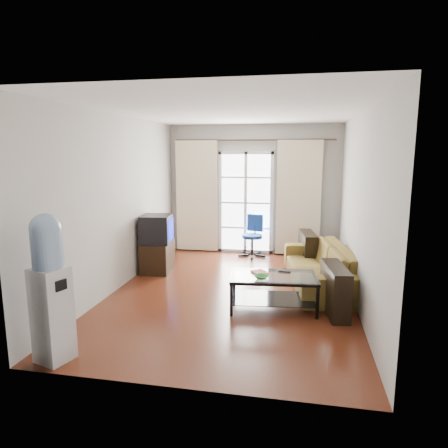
# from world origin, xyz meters

# --- Properties ---
(floor) EXTENTS (5.20, 5.20, 0.00)m
(floor) POSITION_xyz_m (0.00, 0.00, 0.00)
(floor) COLOR #612A16
(floor) RESTS_ON ground
(ceiling) EXTENTS (5.20, 5.20, 0.00)m
(ceiling) POSITION_xyz_m (0.00, 0.00, 2.70)
(ceiling) COLOR white
(ceiling) RESTS_ON wall_back
(wall_back) EXTENTS (3.60, 0.02, 2.70)m
(wall_back) POSITION_xyz_m (0.00, 2.60, 1.35)
(wall_back) COLOR #B7B4AE
(wall_back) RESTS_ON floor
(wall_front) EXTENTS (3.60, 0.02, 2.70)m
(wall_front) POSITION_xyz_m (0.00, -2.60, 1.35)
(wall_front) COLOR #B7B4AE
(wall_front) RESTS_ON floor
(wall_left) EXTENTS (0.02, 5.20, 2.70)m
(wall_left) POSITION_xyz_m (-1.80, 0.00, 1.35)
(wall_left) COLOR #B7B4AE
(wall_left) RESTS_ON floor
(wall_right) EXTENTS (0.02, 5.20, 2.70)m
(wall_right) POSITION_xyz_m (1.80, 0.00, 1.35)
(wall_right) COLOR #B7B4AE
(wall_right) RESTS_ON floor
(french_door) EXTENTS (1.16, 0.06, 2.15)m
(french_door) POSITION_xyz_m (-0.15, 2.54, 1.07)
(french_door) COLOR white
(french_door) RESTS_ON wall_back
(curtain_rod) EXTENTS (3.30, 0.04, 0.04)m
(curtain_rod) POSITION_xyz_m (0.00, 2.50, 2.38)
(curtain_rod) COLOR #4C3F2D
(curtain_rod) RESTS_ON wall_back
(curtain_left) EXTENTS (0.90, 0.07, 2.35)m
(curtain_left) POSITION_xyz_m (-1.20, 2.48, 1.20)
(curtain_left) COLOR #F2E8C3
(curtain_left) RESTS_ON curtain_rod
(curtain_right) EXTENTS (0.90, 0.07, 2.35)m
(curtain_right) POSITION_xyz_m (0.95, 2.48, 1.20)
(curtain_right) COLOR #F2E8C3
(curtain_right) RESTS_ON curtain_rod
(radiator) EXTENTS (0.64, 0.12, 0.64)m
(radiator) POSITION_xyz_m (0.80, 2.50, 0.33)
(radiator) COLOR #999A9C
(radiator) RESTS_ON floor
(sofa) EXTENTS (2.49, 1.52, 0.65)m
(sofa) POSITION_xyz_m (1.32, 0.60, 0.33)
(sofa) COLOR brown
(sofa) RESTS_ON floor
(coffee_table) EXTENTS (1.23, 0.79, 0.47)m
(coffee_table) POSITION_xyz_m (0.66, -0.53, 0.31)
(coffee_table) COLOR silver
(coffee_table) RESTS_ON floor
(bowl) EXTENTS (0.33, 0.33, 0.05)m
(bowl) POSITION_xyz_m (0.52, -0.70, 0.50)
(bowl) COLOR green
(bowl) RESTS_ON coffee_table
(book) EXTENTS (0.43, 0.43, 0.02)m
(book) POSITION_xyz_m (0.40, -0.53, 0.49)
(book) COLOR maroon
(book) RESTS_ON coffee_table
(remote) EXTENTS (0.17, 0.06, 0.02)m
(remote) POSITION_xyz_m (0.80, -0.35, 0.48)
(remote) COLOR black
(remote) RESTS_ON coffee_table
(tv_stand) EXTENTS (0.56, 0.78, 0.54)m
(tv_stand) POSITION_xyz_m (-1.53, 0.88, 0.27)
(tv_stand) COLOR black
(tv_stand) RESTS_ON floor
(crt_tv) EXTENTS (0.60, 0.60, 0.50)m
(crt_tv) POSITION_xyz_m (-1.53, 0.82, 0.79)
(crt_tv) COLOR black
(crt_tv) RESTS_ON tv_stand
(task_chair) EXTENTS (0.69, 0.69, 0.86)m
(task_chair) POSITION_xyz_m (0.04, 2.26, 0.25)
(task_chair) COLOR black
(task_chair) RESTS_ON floor
(water_cooler) EXTENTS (0.39, 0.39, 1.54)m
(water_cooler) POSITION_xyz_m (-1.46, -2.35, 0.81)
(water_cooler) COLOR silver
(water_cooler) RESTS_ON floor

